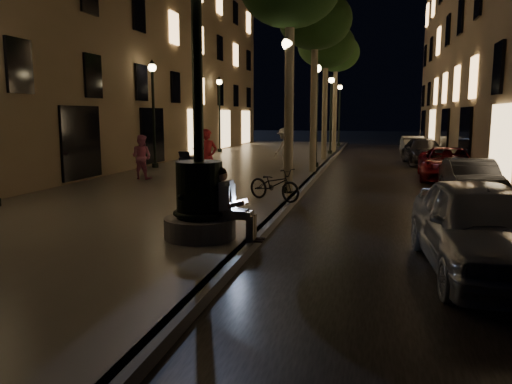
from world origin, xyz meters
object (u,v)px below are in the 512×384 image
(lamp_curb_c, at_px, (331,104))
(car_second, at_px, (471,180))
(fountain_lamppost, at_px, (199,187))
(car_fifth, at_px, (413,146))
(pedestrian_pink, at_px, (142,157))
(pedestrian_white, at_px, (285,149))
(lamp_left_c, at_px, (219,104))
(stroller, at_px, (190,164))
(car_rear, at_px, (423,152))
(lamp_curb_b, at_px, (317,100))
(car_front, at_px, (482,227))
(seated_man_laptop, at_px, (230,202))
(tree_far, at_px, (336,54))
(lamp_curb_d, at_px, (340,106))
(car_third, at_px, (448,164))
(lamp_curb_a, at_px, (287,93))
(tree_second, at_px, (315,21))
(pedestrian_red, at_px, (208,158))
(lamp_left_b, at_px, (153,100))
(bicycle, at_px, (274,184))
(tree_third, at_px, (326,46))

(lamp_curb_c, xyz_separation_m, car_second, (5.50, -14.91, -2.61))
(fountain_lamppost, xyz_separation_m, car_fifth, (5.77, 24.29, -0.60))
(car_second, bearing_deg, pedestrian_pink, 173.12)
(pedestrian_white, bearing_deg, lamp_curb_c, -154.62)
(lamp_left_c, height_order, car_fifth, lamp_left_c)
(stroller, distance_m, car_rear, 13.58)
(fountain_lamppost, relative_size, lamp_curb_b, 1.08)
(pedestrian_pink, bearing_deg, car_front, 148.49)
(seated_man_laptop, height_order, tree_far, tree_far)
(lamp_curb_b, height_order, pedestrian_pink, lamp_curb_b)
(seated_man_laptop, bearing_deg, lamp_curb_d, 89.83)
(car_third, distance_m, car_rear, 6.33)
(lamp_curb_a, height_order, car_second, lamp_curb_a)
(lamp_curb_a, relative_size, stroller, 4.12)
(lamp_curb_b, xyz_separation_m, stroller, (-4.04, -5.63, -2.45))
(car_third, bearing_deg, lamp_curb_a, -129.18)
(fountain_lamppost, distance_m, tree_second, 13.07)
(car_third, height_order, pedestrian_red, pedestrian_red)
(tree_far, bearing_deg, pedestrian_pink, -110.32)
(lamp_curb_d, xyz_separation_m, car_second, (5.50, -22.91, -2.61))
(lamp_curb_d, bearing_deg, lamp_left_c, -131.59)
(lamp_curb_d, xyz_separation_m, car_third, (5.50, -17.97, -2.59))
(pedestrian_red, bearing_deg, fountain_lamppost, -116.63)
(car_fifth, distance_m, pedestrian_white, 13.28)
(fountain_lamppost, relative_size, lamp_left_c, 1.08)
(lamp_curb_a, bearing_deg, car_rear, 67.32)
(car_second, bearing_deg, pedestrian_red, -179.86)
(lamp_curb_c, height_order, pedestrian_pink, lamp_curb_c)
(lamp_curb_b, bearing_deg, car_fifth, 63.77)
(pedestrian_red, height_order, pedestrian_white, pedestrian_red)
(tree_second, bearing_deg, lamp_curb_a, -90.95)
(stroller, height_order, car_front, car_front)
(lamp_curb_c, distance_m, car_third, 11.68)
(tree_second, relative_size, car_rear, 1.63)
(lamp_curb_c, relative_size, car_rear, 1.06)
(seated_man_laptop, bearing_deg, pedestrian_red, 111.94)
(lamp_curb_a, bearing_deg, lamp_left_b, 139.80)
(fountain_lamppost, height_order, pedestrian_pink, fountain_lamppost)
(lamp_left_b, bearing_deg, bicycle, -46.88)
(pedestrian_red, xyz_separation_m, pedestrian_pink, (-3.01, 1.28, -0.13))
(pedestrian_white, bearing_deg, tree_far, -153.73)
(fountain_lamppost, xyz_separation_m, pedestrian_white, (-0.52, 12.60, -0.10))
(pedestrian_pink, bearing_deg, stroller, -161.58)
(seated_man_laptop, relative_size, car_second, 0.37)
(lamp_curb_c, relative_size, car_second, 1.27)
(tree_third, xyz_separation_m, lamp_left_b, (-7.10, -6.00, -2.90))
(car_third, relative_size, car_rear, 1.03)
(lamp_left_c, distance_m, stroller, 14.19)
(lamp_left_c, distance_m, bicycle, 19.00)
(seated_man_laptop, distance_m, car_front, 4.43)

